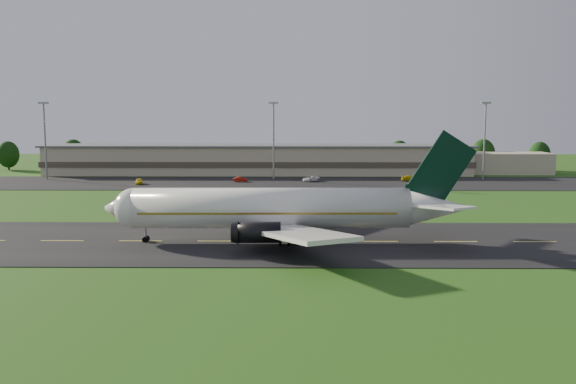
{
  "coord_description": "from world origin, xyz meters",
  "views": [
    {
      "loc": [
        10.61,
        -87.73,
        18.27
      ],
      "look_at": [
        9.56,
        8.0,
        6.0
      ],
      "focal_mm": 40.0,
      "sensor_mm": 36.0,
      "label": 1
    }
  ],
  "objects_px": {
    "light_mast_east": "(485,131)",
    "service_vehicle_b": "(240,179)",
    "airliner": "(278,209)",
    "terminal": "(280,160)",
    "service_vehicle_d": "(411,178)",
    "service_vehicle_a": "(139,181)",
    "service_vehicle_c": "(311,179)",
    "light_mast_centre": "(274,131)",
    "light_mast_west": "(45,131)"
  },
  "relations": [
    {
      "from": "light_mast_east",
      "to": "service_vehicle_b",
      "type": "height_order",
      "value": "light_mast_east"
    },
    {
      "from": "airliner",
      "to": "service_vehicle_b",
      "type": "distance_m",
      "value": 75.53
    },
    {
      "from": "terminal",
      "to": "service_vehicle_d",
      "type": "height_order",
      "value": "terminal"
    },
    {
      "from": "airliner",
      "to": "terminal",
      "type": "distance_m",
      "value": 96.19
    },
    {
      "from": "service_vehicle_a",
      "to": "service_vehicle_c",
      "type": "relative_size",
      "value": 0.84
    },
    {
      "from": "terminal",
      "to": "service_vehicle_a",
      "type": "height_order",
      "value": "terminal"
    },
    {
      "from": "airliner",
      "to": "service_vehicle_b",
      "type": "xyz_separation_m",
      "value": [
        -11.51,
        74.54,
        -3.95
      ]
    },
    {
      "from": "service_vehicle_a",
      "to": "service_vehicle_d",
      "type": "relative_size",
      "value": 0.82
    },
    {
      "from": "terminal",
      "to": "service_vehicle_a",
      "type": "relative_size",
      "value": 35.29
    },
    {
      "from": "light_mast_centre",
      "to": "service_vehicle_b",
      "type": "height_order",
      "value": "light_mast_centre"
    },
    {
      "from": "light_mast_east",
      "to": "service_vehicle_d",
      "type": "relative_size",
      "value": 4.07
    },
    {
      "from": "light_mast_east",
      "to": "service_vehicle_c",
      "type": "bearing_deg",
      "value": -174.64
    },
    {
      "from": "service_vehicle_b",
      "to": "light_mast_west",
      "type": "bearing_deg",
      "value": 80.23
    },
    {
      "from": "service_vehicle_a",
      "to": "light_mast_east",
      "type": "bearing_deg",
      "value": -5.95
    },
    {
      "from": "light_mast_west",
      "to": "service_vehicle_c",
      "type": "xyz_separation_m",
      "value": [
        69.71,
        -4.25,
        -11.96
      ]
    },
    {
      "from": "light_mast_centre",
      "to": "light_mast_east",
      "type": "relative_size",
      "value": 1.0
    },
    {
      "from": "light_mast_west",
      "to": "service_vehicle_b",
      "type": "xyz_separation_m",
      "value": [
        51.7,
        -5.44,
        -12.03
      ]
    },
    {
      "from": "service_vehicle_c",
      "to": "terminal",
      "type": "bearing_deg",
      "value": 157.01
    },
    {
      "from": "service_vehicle_a",
      "to": "service_vehicle_b",
      "type": "xyz_separation_m",
      "value": [
        24.57,
        5.7,
        -0.09
      ]
    },
    {
      "from": "airliner",
      "to": "service_vehicle_d",
      "type": "distance_m",
      "value": 82.8
    },
    {
      "from": "light_mast_east",
      "to": "service_vehicle_c",
      "type": "relative_size",
      "value": 4.15
    },
    {
      "from": "terminal",
      "to": "airliner",
      "type": "bearing_deg",
      "value": -88.92
    },
    {
      "from": "light_mast_west",
      "to": "service_vehicle_b",
      "type": "bearing_deg",
      "value": -6.01
    },
    {
      "from": "service_vehicle_c",
      "to": "service_vehicle_d",
      "type": "xyz_separation_m",
      "value": [
        25.73,
        0.44,
        0.04
      ]
    },
    {
      "from": "airliner",
      "to": "terminal",
      "type": "xyz_separation_m",
      "value": [
        -1.81,
        96.17,
        -0.67
      ]
    },
    {
      "from": "light_mast_centre",
      "to": "service_vehicle_a",
      "type": "height_order",
      "value": "light_mast_centre"
    },
    {
      "from": "airliner",
      "to": "service_vehicle_b",
      "type": "height_order",
      "value": "airliner"
    },
    {
      "from": "light_mast_centre",
      "to": "service_vehicle_d",
      "type": "height_order",
      "value": "light_mast_centre"
    },
    {
      "from": "service_vehicle_b",
      "to": "service_vehicle_a",
      "type": "bearing_deg",
      "value": 99.29
    },
    {
      "from": "light_mast_west",
      "to": "light_mast_centre",
      "type": "xyz_separation_m",
      "value": [
        60.0,
        0.0,
        0.0
      ]
    },
    {
      "from": "light_mast_west",
      "to": "light_mast_east",
      "type": "xyz_separation_m",
      "value": [
        115.0,
        0.0,
        0.0
      ]
    },
    {
      "from": "service_vehicle_c",
      "to": "service_vehicle_d",
      "type": "height_order",
      "value": "service_vehicle_d"
    },
    {
      "from": "terminal",
      "to": "light_mast_west",
      "type": "xyz_separation_m",
      "value": [
        -61.4,
        -16.18,
        8.75
      ]
    },
    {
      "from": "light_mast_centre",
      "to": "service_vehicle_c",
      "type": "distance_m",
      "value": 15.98
    },
    {
      "from": "light_mast_west",
      "to": "light_mast_centre",
      "type": "distance_m",
      "value": 60.0
    },
    {
      "from": "light_mast_centre",
      "to": "airliner",
      "type": "bearing_deg",
      "value": -87.7
    },
    {
      "from": "terminal",
      "to": "light_mast_west",
      "type": "height_order",
      "value": "light_mast_west"
    },
    {
      "from": "airliner",
      "to": "service_vehicle_d",
      "type": "relative_size",
      "value": 10.26
    },
    {
      "from": "terminal",
      "to": "light_mast_centre",
      "type": "relative_size",
      "value": 7.13
    },
    {
      "from": "airliner",
      "to": "light_mast_centre",
      "type": "xyz_separation_m",
      "value": [
        -3.21,
        79.98,
        8.08
      ]
    },
    {
      "from": "light_mast_west",
      "to": "service_vehicle_a",
      "type": "bearing_deg",
      "value": -22.32
    },
    {
      "from": "airliner",
      "to": "service_vehicle_c",
      "type": "height_order",
      "value": "airliner"
    },
    {
      "from": "airliner",
      "to": "service_vehicle_c",
      "type": "xyz_separation_m",
      "value": [
        6.5,
        75.74,
        -3.88
      ]
    },
    {
      "from": "terminal",
      "to": "light_mast_centre",
      "type": "bearing_deg",
      "value": -94.95
    },
    {
      "from": "service_vehicle_b",
      "to": "service_vehicle_c",
      "type": "height_order",
      "value": "service_vehicle_c"
    },
    {
      "from": "terminal",
      "to": "service_vehicle_c",
      "type": "distance_m",
      "value": 22.29
    },
    {
      "from": "light_mast_centre",
      "to": "service_vehicle_c",
      "type": "height_order",
      "value": "light_mast_centre"
    },
    {
      "from": "light_mast_west",
      "to": "service_vehicle_c",
      "type": "relative_size",
      "value": 4.15
    },
    {
      "from": "airliner",
      "to": "service_vehicle_a",
      "type": "height_order",
      "value": "airliner"
    },
    {
      "from": "light_mast_east",
      "to": "service_vehicle_a",
      "type": "relative_size",
      "value": 4.95
    }
  ]
}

